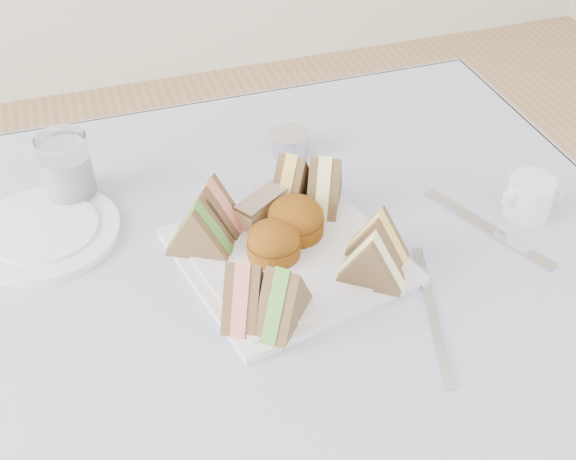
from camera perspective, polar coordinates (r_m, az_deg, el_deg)
name	(u,v)px	position (r m, az deg, el deg)	size (l,w,h in m)	color
tablecloth	(288,311)	(0.87, 0.01, -6.45)	(1.02, 1.02, 0.01)	#B1BACC
serving_plate	(288,256)	(0.93, 0.00, -2.06)	(0.26, 0.26, 0.01)	silver
sandwich_fl_a	(244,287)	(0.83, -3.47, -4.50)	(0.09, 0.04, 0.08)	brown
sandwich_fl_b	(283,294)	(0.82, -0.40, -5.06)	(0.09, 0.04, 0.08)	brown
sandwich_fr_a	(378,235)	(0.91, 7.13, -0.36)	(0.08, 0.04, 0.07)	brown
sandwich_fr_b	(372,258)	(0.87, 6.66, -2.20)	(0.08, 0.04, 0.07)	brown
sandwich_bl_a	(199,227)	(0.91, -7.08, 0.23)	(0.09, 0.04, 0.08)	brown
sandwich_bl_b	(211,204)	(0.95, -6.13, 2.03)	(0.09, 0.04, 0.08)	brown
sandwich_br_a	(325,181)	(0.98, 2.93, 3.89)	(0.09, 0.04, 0.08)	brown
sandwich_br_b	(292,177)	(0.99, 0.33, 4.19)	(0.08, 0.04, 0.07)	brown
scone_left	(274,242)	(0.91, -1.15, -0.93)	(0.07, 0.07, 0.05)	brown
scone_right	(296,219)	(0.94, 0.60, 0.88)	(0.07, 0.07, 0.05)	brown
pastry_slice	(262,208)	(0.97, -2.10, 1.77)	(0.08, 0.03, 0.04)	tan
side_plate	(45,232)	(1.02, -18.62, -0.17)	(0.20, 0.20, 0.01)	silver
water_glass	(67,169)	(1.05, -17.07, 4.62)	(0.07, 0.07, 0.10)	white
tea_strainer	(290,145)	(1.11, 0.18, 6.77)	(0.06, 0.06, 0.03)	silver
knife	(487,228)	(1.02, 15.46, 0.17)	(0.02, 0.21, 0.00)	silver
fork	(434,323)	(0.87, 11.50, -7.22)	(0.01, 0.19, 0.00)	silver
creamer_jug	(529,197)	(1.04, 18.53, 2.49)	(0.06, 0.06, 0.06)	silver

